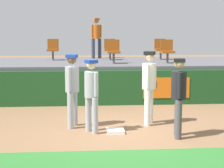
# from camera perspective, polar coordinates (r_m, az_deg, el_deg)

# --- Properties ---
(ground_plane) EXTENTS (60.00, 60.00, 0.00)m
(ground_plane) POSITION_cam_1_polar(r_m,az_deg,el_deg) (8.69, 1.91, -7.41)
(ground_plane) COLOR #846042
(first_base) EXTENTS (0.40, 0.40, 0.08)m
(first_base) POSITION_cam_1_polar(r_m,az_deg,el_deg) (8.64, 0.51, -7.22)
(first_base) COLOR white
(first_base) RESTS_ON ground_plane
(player_fielder_home) EXTENTS (0.50, 0.51, 1.84)m
(player_fielder_home) POSITION_cam_1_polar(r_m,az_deg,el_deg) (9.28, 5.77, 0.22)
(player_fielder_home) COLOR white
(player_fielder_home) RESTS_ON ground_plane
(player_runner_visitor) EXTENTS (0.42, 0.48, 1.78)m
(player_runner_visitor) POSITION_cam_1_polar(r_m,az_deg,el_deg) (9.01, -6.13, -0.22)
(player_runner_visitor) COLOR #9EA3AD
(player_runner_visitor) RESTS_ON ground_plane
(player_coach_visitor) EXTENTS (0.44, 0.44, 1.69)m
(player_coach_visitor) POSITION_cam_1_polar(r_m,az_deg,el_deg) (8.49, -3.18, -1.04)
(player_coach_visitor) COLOR #9EA3AD
(player_coach_visitor) RESTS_ON ground_plane
(player_umpire) EXTENTS (0.39, 0.48, 1.74)m
(player_umpire) POSITION_cam_1_polar(r_m,az_deg,el_deg) (8.20, 10.21, -1.23)
(player_umpire) COLOR #4C4C51
(player_umpire) RESTS_ON ground_plane
(field_wall) EXTENTS (18.00, 0.26, 1.10)m
(field_wall) POSITION_cam_1_polar(r_m,az_deg,el_deg) (11.83, 0.19, -0.59)
(field_wall) COLOR #19471E
(field_wall) RESTS_ON ground_plane
(bleacher_platform) EXTENTS (18.00, 4.80, 1.22)m
(bleacher_platform) POSITION_cam_1_polar(r_m,az_deg,el_deg) (14.37, -0.67, 1.13)
(bleacher_platform) COLOR #59595E
(bleacher_platform) RESTS_ON ground_plane
(seat_back_center) EXTENTS (0.45, 0.44, 0.84)m
(seat_back_center) POSITION_cam_1_polar(r_m,az_deg,el_deg) (14.96, -0.32, 5.54)
(seat_back_center) COLOR #4C4C51
(seat_back_center) RESTS_ON bleacher_platform
(seat_front_center) EXTENTS (0.45, 0.44, 0.84)m
(seat_front_center) POSITION_cam_1_polar(r_m,az_deg,el_deg) (13.17, 0.23, 5.23)
(seat_front_center) COLOR #4C4C51
(seat_front_center) RESTS_ON bleacher_platform
(seat_back_right) EXTENTS (0.45, 0.44, 0.84)m
(seat_back_right) POSITION_cam_1_polar(r_m,az_deg,el_deg) (15.24, 7.45, 5.52)
(seat_back_right) COLOR #4C4C51
(seat_back_right) RESTS_ON bleacher_platform
(seat_front_right) EXTENTS (0.45, 0.44, 0.84)m
(seat_front_right) POSITION_cam_1_polar(r_m,az_deg,el_deg) (13.46, 8.48, 5.21)
(seat_front_right) COLOR #4C4C51
(seat_front_right) RESTS_ON bleacher_platform
(seat_back_left) EXTENTS (0.44, 0.44, 0.84)m
(seat_back_left) POSITION_cam_1_polar(r_m,az_deg,el_deg) (14.97, -9.07, 5.45)
(seat_back_left) COLOR #4C4C51
(seat_back_left) RESTS_ON bleacher_platform
(spectator_hooded) EXTENTS (0.45, 0.42, 1.69)m
(spectator_hooded) POSITION_cam_1_polar(r_m,az_deg,el_deg) (15.87, -2.42, 7.51)
(spectator_hooded) COLOR #33384C
(spectator_hooded) RESTS_ON bleacher_platform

